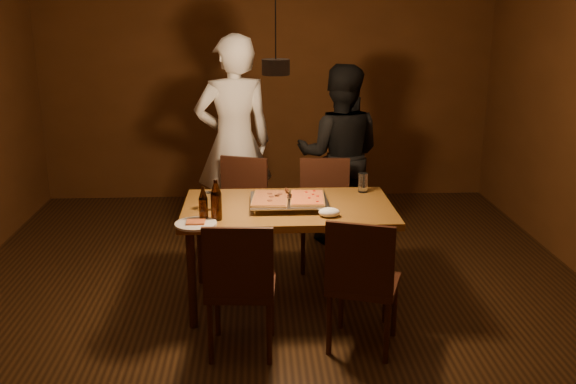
{
  "coord_description": "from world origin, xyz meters",
  "views": [
    {
      "loc": [
        -0.13,
        -4.16,
        2.13
      ],
      "look_at": [
        0.09,
        0.22,
        0.85
      ],
      "focal_mm": 40.0,
      "sensor_mm": 36.0,
      "label": 1
    }
  ],
  "objects_px": {
    "dining_table": "(288,215)",
    "pizza_tray": "(289,203)",
    "chair_far_left": "(240,201)",
    "pendant_lamp": "(276,65)",
    "chair_near_right": "(362,273)",
    "beer_bottle_a": "(203,204)",
    "diner_white": "(234,143)",
    "chair_far_right": "(325,202)",
    "diner_dark": "(340,155)",
    "beer_bottle_b": "(216,200)",
    "chair_near_left": "(240,277)",
    "plate_slice": "(196,224)"
  },
  "relations": [
    {
      "from": "chair_far_right",
      "to": "pendant_lamp",
      "type": "distance_m",
      "value": 1.62
    },
    {
      "from": "beer_bottle_b",
      "to": "diner_white",
      "type": "xyz_separation_m",
      "value": [
        0.07,
        1.52,
        0.06
      ]
    },
    {
      "from": "dining_table",
      "to": "diner_dark",
      "type": "distance_m",
      "value": 1.39
    },
    {
      "from": "chair_far_right",
      "to": "beer_bottle_b",
      "type": "bearing_deg",
      "value": 55.28
    },
    {
      "from": "chair_near_left",
      "to": "pizza_tray",
      "type": "distance_m",
      "value": 0.86
    },
    {
      "from": "pizza_tray",
      "to": "beer_bottle_a",
      "type": "height_order",
      "value": "beer_bottle_a"
    },
    {
      "from": "pizza_tray",
      "to": "chair_near_right",
      "type": "bearing_deg",
      "value": -65.63
    },
    {
      "from": "chair_near_right",
      "to": "beer_bottle_b",
      "type": "height_order",
      "value": "beer_bottle_b"
    },
    {
      "from": "chair_far_right",
      "to": "pizza_tray",
      "type": "relative_size",
      "value": 0.88
    },
    {
      "from": "chair_far_left",
      "to": "diner_white",
      "type": "xyz_separation_m",
      "value": [
        -0.05,
        0.4,
        0.42
      ]
    },
    {
      "from": "chair_far_left",
      "to": "plate_slice",
      "type": "xyz_separation_m",
      "value": [
        -0.26,
        -1.22,
        0.22
      ]
    },
    {
      "from": "chair_far_right",
      "to": "diner_dark",
      "type": "relative_size",
      "value": 0.3
    },
    {
      "from": "chair_near_right",
      "to": "pizza_tray",
      "type": "height_order",
      "value": "chair_near_right"
    },
    {
      "from": "beer_bottle_a",
      "to": "pendant_lamp",
      "type": "xyz_separation_m",
      "value": [
        0.49,
        0.08,
        0.9
      ]
    },
    {
      "from": "plate_slice",
      "to": "diner_dark",
      "type": "xyz_separation_m",
      "value": [
        1.16,
        1.67,
        0.06
      ]
    },
    {
      "from": "pizza_tray",
      "to": "dining_table",
      "type": "bearing_deg",
      "value": 110.68
    },
    {
      "from": "plate_slice",
      "to": "dining_table",
      "type": "bearing_deg",
      "value": 32.69
    },
    {
      "from": "chair_near_right",
      "to": "chair_near_left",
      "type": "bearing_deg",
      "value": -159.11
    },
    {
      "from": "chair_near_left",
      "to": "dining_table",
      "type": "bearing_deg",
      "value": 70.34
    },
    {
      "from": "dining_table",
      "to": "diner_white",
      "type": "xyz_separation_m",
      "value": [
        -0.42,
        1.23,
        0.28
      ]
    },
    {
      "from": "chair_near_right",
      "to": "beer_bottle_a",
      "type": "relative_size",
      "value": 2.33
    },
    {
      "from": "chair_far_left",
      "to": "pendant_lamp",
      "type": "distance_m",
      "value": 1.63
    },
    {
      "from": "diner_white",
      "to": "chair_far_right",
      "type": "bearing_deg",
      "value": 133.22
    },
    {
      "from": "chair_far_right",
      "to": "pizza_tray",
      "type": "xyz_separation_m",
      "value": [
        -0.34,
        -0.76,
        0.24
      ]
    },
    {
      "from": "pizza_tray",
      "to": "plate_slice",
      "type": "distance_m",
      "value": 0.74
    },
    {
      "from": "chair_near_right",
      "to": "pendant_lamp",
      "type": "relative_size",
      "value": 0.49
    },
    {
      "from": "pizza_tray",
      "to": "beer_bottle_a",
      "type": "bearing_deg",
      "value": -159.15
    },
    {
      "from": "chair_far_right",
      "to": "diner_white",
      "type": "bearing_deg",
      "value": -27.9
    },
    {
      "from": "beer_bottle_b",
      "to": "diner_dark",
      "type": "distance_m",
      "value": 1.88
    },
    {
      "from": "chair_near_left",
      "to": "beer_bottle_b",
      "type": "height_order",
      "value": "beer_bottle_b"
    },
    {
      "from": "beer_bottle_b",
      "to": "diner_white",
      "type": "distance_m",
      "value": 1.52
    },
    {
      "from": "dining_table",
      "to": "chair_far_left",
      "type": "bearing_deg",
      "value": 113.98
    },
    {
      "from": "chair_near_left",
      "to": "pendant_lamp",
      "type": "distance_m",
      "value": 1.36
    },
    {
      "from": "chair_far_left",
      "to": "pizza_tray",
      "type": "height_order",
      "value": "chair_far_left"
    },
    {
      "from": "chair_far_left",
      "to": "diner_dark",
      "type": "bearing_deg",
      "value": -133.12
    },
    {
      "from": "chair_near_right",
      "to": "pendant_lamp",
      "type": "xyz_separation_m",
      "value": [
        -0.51,
        0.53,
        1.22
      ]
    },
    {
      "from": "chair_far_right",
      "to": "beer_bottle_b",
      "type": "relative_size",
      "value": 1.74
    },
    {
      "from": "diner_dark",
      "to": "pendant_lamp",
      "type": "xyz_separation_m",
      "value": [
        -0.62,
        -1.49,
        0.94
      ]
    },
    {
      "from": "chair_far_left",
      "to": "beer_bottle_b",
      "type": "height_order",
      "value": "beer_bottle_b"
    },
    {
      "from": "dining_table",
      "to": "beer_bottle_a",
      "type": "height_order",
      "value": "beer_bottle_a"
    },
    {
      "from": "chair_near_right",
      "to": "pizza_tray",
      "type": "bearing_deg",
      "value": 138.8
    },
    {
      "from": "dining_table",
      "to": "beer_bottle_a",
      "type": "xyz_separation_m",
      "value": [
        -0.58,
        -0.3,
        0.19
      ]
    },
    {
      "from": "pizza_tray",
      "to": "plate_slice",
      "type": "relative_size",
      "value": 2.01
    },
    {
      "from": "pizza_tray",
      "to": "chair_near_left",
      "type": "bearing_deg",
      "value": -119.12
    },
    {
      "from": "chair_far_left",
      "to": "chair_near_right",
      "type": "height_order",
      "value": "same"
    },
    {
      "from": "dining_table",
      "to": "beer_bottle_a",
      "type": "relative_size",
      "value": 6.52
    },
    {
      "from": "dining_table",
      "to": "pizza_tray",
      "type": "bearing_deg",
      "value": -64.39
    },
    {
      "from": "chair_near_right",
      "to": "beer_bottle_a",
      "type": "bearing_deg",
      "value": 175.06
    },
    {
      "from": "beer_bottle_a",
      "to": "beer_bottle_b",
      "type": "distance_m",
      "value": 0.09
    },
    {
      "from": "beer_bottle_a",
      "to": "diner_dark",
      "type": "distance_m",
      "value": 1.93
    }
  ]
}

